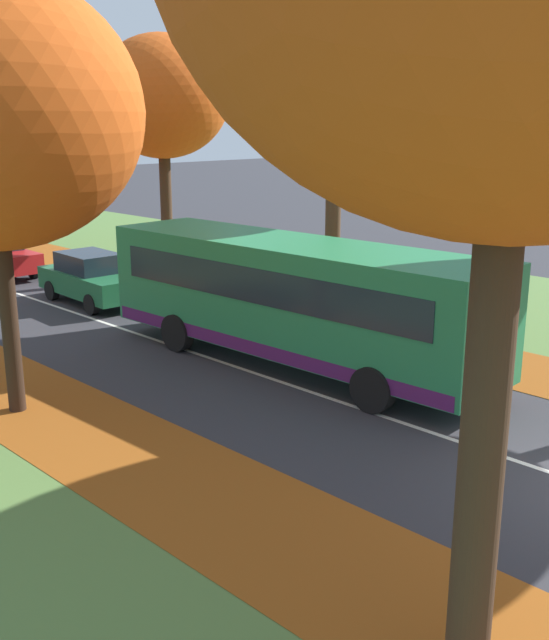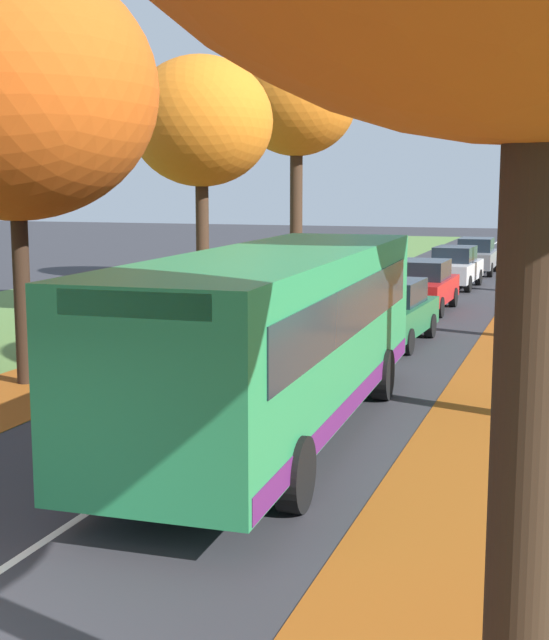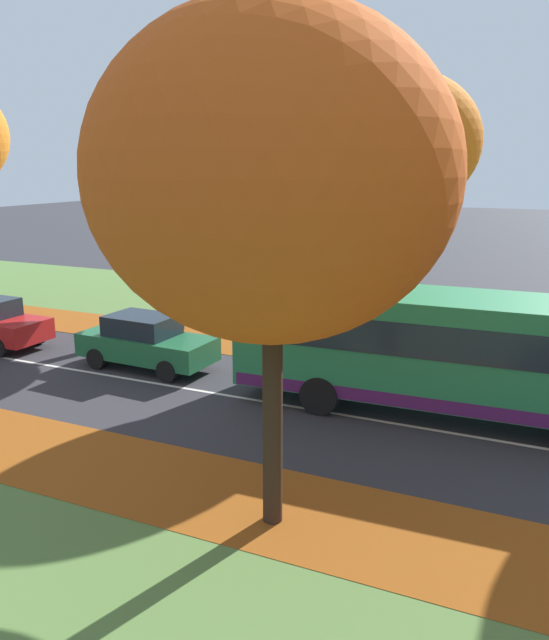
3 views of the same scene
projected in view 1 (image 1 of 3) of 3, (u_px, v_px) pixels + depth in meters
The scene contains 8 objects.
grass_verge_right at pixel (219, 258), 31.83m from camera, with size 12.00×90.00×0.01m, color #517538.
leaf_litter_right at pixel (233, 299), 24.59m from camera, with size 2.80×60.00×0.00m, color #8C4714.
road_centre_line at pixel (15, 293), 25.54m from camera, with size 0.12×80.00×0.01m, color silver.
tree_right_near at pixel (336, 87), 20.69m from camera, with size 4.47×4.47×8.67m.
tree_right_mid at pixel (162, 98), 26.47m from camera, with size 4.78×4.78×8.66m.
tree_right_far at pixel (4, 86), 33.07m from camera, with size 5.21×5.21×9.52m.
bus at pixel (293, 296), 17.64m from camera, with size 2.91×10.48×2.98m.
car_green_lead at pixel (92, 278), 23.93m from camera, with size 1.93×4.27×1.62m.
Camera 1 is at (-11.36, -3.88, 5.72)m, focal length 42.00 mm.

